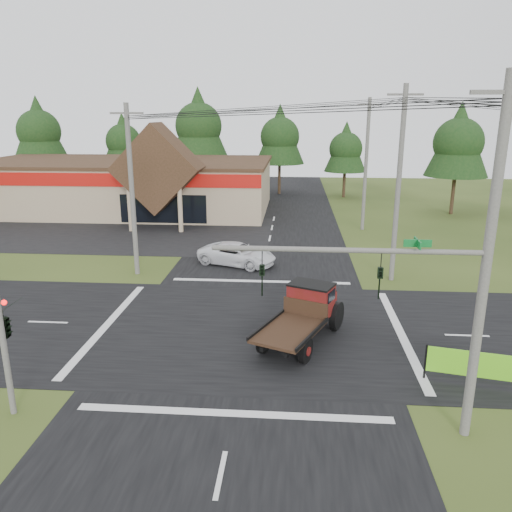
# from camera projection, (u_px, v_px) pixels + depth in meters

# --- Properties ---
(ground) EXTENTS (120.00, 120.00, 0.00)m
(ground) POSITION_uv_depth(u_px,v_px,m) (251.00, 329.00, 23.70)
(ground) COLOR #314217
(ground) RESTS_ON ground
(road_ns) EXTENTS (12.00, 120.00, 0.02)m
(road_ns) POSITION_uv_depth(u_px,v_px,m) (251.00, 329.00, 23.69)
(road_ns) COLOR black
(road_ns) RESTS_ON ground
(road_ew) EXTENTS (120.00, 12.00, 0.02)m
(road_ew) POSITION_uv_depth(u_px,v_px,m) (251.00, 329.00, 23.69)
(road_ew) COLOR black
(road_ew) RESTS_ON ground
(parking_apron) EXTENTS (28.00, 14.00, 0.02)m
(parking_apron) POSITION_uv_depth(u_px,v_px,m) (108.00, 233.00, 42.94)
(parking_apron) COLOR black
(parking_apron) RESTS_ON ground
(cvs_building) EXTENTS (30.40, 18.20, 9.19)m
(cvs_building) POSITION_uv_depth(u_px,v_px,m) (127.00, 184.00, 52.44)
(cvs_building) COLOR tan
(cvs_building) RESTS_ON ground
(traffic_signal_mast) EXTENTS (8.12, 0.24, 7.00)m
(traffic_signal_mast) POSITION_uv_depth(u_px,v_px,m) (423.00, 303.00, 14.86)
(traffic_signal_mast) COLOR #595651
(traffic_signal_mast) RESTS_ON ground
(traffic_signal_corner) EXTENTS (0.53, 2.48, 4.40)m
(traffic_signal_corner) POSITION_uv_depth(u_px,v_px,m) (3.00, 315.00, 16.26)
(traffic_signal_corner) COLOR #595651
(traffic_signal_corner) RESTS_ON ground
(utility_pole_nr) EXTENTS (2.00, 0.30, 11.00)m
(utility_pole_nr) POSITION_uv_depth(u_px,v_px,m) (486.00, 265.00, 14.41)
(utility_pole_nr) COLOR #595651
(utility_pole_nr) RESTS_ON ground
(utility_pole_nw) EXTENTS (2.00, 0.30, 10.50)m
(utility_pole_nw) POSITION_uv_depth(u_px,v_px,m) (132.00, 190.00, 30.48)
(utility_pole_nw) COLOR #595651
(utility_pole_nw) RESTS_ON ground
(utility_pole_ne) EXTENTS (2.00, 0.30, 11.50)m
(utility_pole_ne) POSITION_uv_depth(u_px,v_px,m) (398.00, 184.00, 29.17)
(utility_pole_ne) COLOR #595651
(utility_pole_ne) RESTS_ON ground
(utility_pole_n) EXTENTS (2.00, 0.30, 11.20)m
(utility_pole_n) POSITION_uv_depth(u_px,v_px,m) (366.00, 164.00, 42.63)
(utility_pole_n) COLOR #595651
(utility_pole_n) RESTS_ON ground
(tree_row_a) EXTENTS (6.72, 6.72, 12.12)m
(tree_row_a) POSITION_uv_depth(u_px,v_px,m) (39.00, 129.00, 62.05)
(tree_row_a) COLOR #332316
(tree_row_a) RESTS_ON ground
(tree_row_b) EXTENTS (5.60, 5.60, 10.10)m
(tree_row_b) POSITION_uv_depth(u_px,v_px,m) (123.00, 140.00, 63.60)
(tree_row_b) COLOR #332316
(tree_row_b) RESTS_ON ground
(tree_row_c) EXTENTS (7.28, 7.28, 13.13)m
(tree_row_c) POSITION_uv_depth(u_px,v_px,m) (199.00, 124.00, 61.36)
(tree_row_c) COLOR #332316
(tree_row_c) RESTS_ON ground
(tree_row_d) EXTENTS (6.16, 6.16, 11.11)m
(tree_row_d) POSITION_uv_depth(u_px,v_px,m) (280.00, 135.00, 61.95)
(tree_row_d) COLOR #332316
(tree_row_d) RESTS_ON ground
(tree_row_e) EXTENTS (5.04, 5.04, 9.09)m
(tree_row_e) POSITION_uv_depth(u_px,v_px,m) (346.00, 147.00, 59.81)
(tree_row_e) COLOR #332316
(tree_row_e) RESTS_ON ground
(tree_side_ne) EXTENTS (6.16, 6.16, 11.11)m
(tree_side_ne) POSITION_uv_depth(u_px,v_px,m) (459.00, 140.00, 49.12)
(tree_side_ne) COLOR #332316
(tree_side_ne) RESTS_ON ground
(antique_flatbed_truck) EXTENTS (4.40, 6.25, 2.45)m
(antique_flatbed_truck) POSITION_uv_depth(u_px,v_px,m) (301.00, 316.00, 22.05)
(antique_flatbed_truck) COLOR #53150B
(antique_flatbed_truck) RESTS_ON ground
(roadside_banner) EXTENTS (4.14, 1.00, 1.44)m
(roadside_banner) POSITION_uv_depth(u_px,v_px,m) (483.00, 369.00, 18.51)
(roadside_banner) COLOR #64C81A
(roadside_banner) RESTS_ON ground
(white_pickup) EXTENTS (5.81, 4.14, 1.47)m
(white_pickup) POSITION_uv_depth(u_px,v_px,m) (237.00, 254.00, 33.69)
(white_pickup) COLOR white
(white_pickup) RESTS_ON ground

